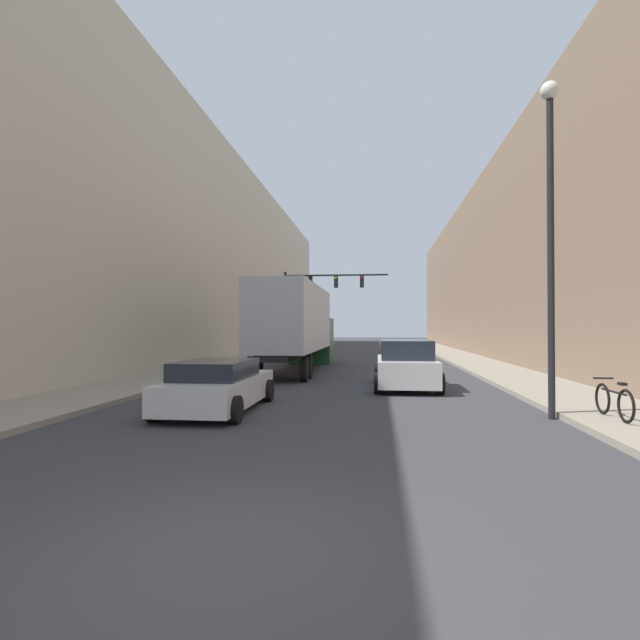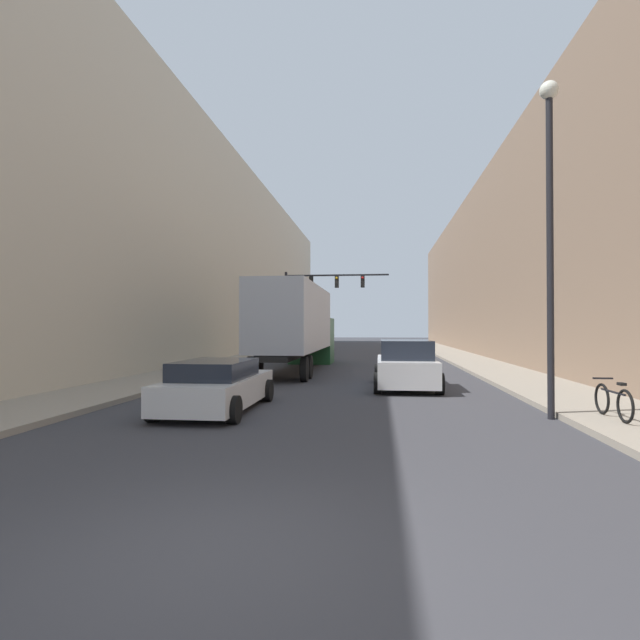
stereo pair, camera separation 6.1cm
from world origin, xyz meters
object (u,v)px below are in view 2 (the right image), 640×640
object	(u,v)px
suv_car	(406,365)
traffic_signal_gantry	(314,295)
street_lamp	(550,206)
sedan_car	(217,386)
parked_bicycle	(613,401)
semi_truck	(298,325)

from	to	relation	value
suv_car	traffic_signal_gantry	bearing A→B (deg)	106.50
suv_car	street_lamp	bearing A→B (deg)	-61.48
traffic_signal_gantry	street_lamp	world-z (taller)	street_lamp
suv_car	street_lamp	distance (m)	7.75
suv_car	sedan_car	bearing A→B (deg)	-133.41
suv_car	parked_bicycle	size ratio (longest dim) A/B	2.58
sedan_car	street_lamp	world-z (taller)	street_lamp
semi_truck	street_lamp	xyz separation A→B (m)	(8.08, -12.28, 2.75)
semi_truck	suv_car	world-z (taller)	semi_truck
traffic_signal_gantry	parked_bicycle	bearing A→B (deg)	-68.94
suv_car	traffic_signal_gantry	world-z (taller)	traffic_signal_gantry
sedan_car	suv_car	bearing A→B (deg)	46.59
sedan_car	parked_bicycle	size ratio (longest dim) A/B	2.59
sedan_car	suv_car	xyz separation A→B (m)	(5.15, 5.44, 0.17)
sedan_car	traffic_signal_gantry	bearing A→B (deg)	91.70
semi_truck	sedan_car	xyz separation A→B (m)	(-0.16, -12.02, -1.65)
suv_car	parked_bicycle	bearing A→B (deg)	-56.39
street_lamp	parked_bicycle	distance (m)	4.69
suv_car	street_lamp	xyz separation A→B (m)	(3.10, -5.70, 4.24)
street_lamp	parked_bicycle	bearing A→B (deg)	-29.53
street_lamp	parked_bicycle	xyz separation A→B (m)	(1.11, -0.63, -4.52)
semi_truck	sedan_car	world-z (taller)	semi_truck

